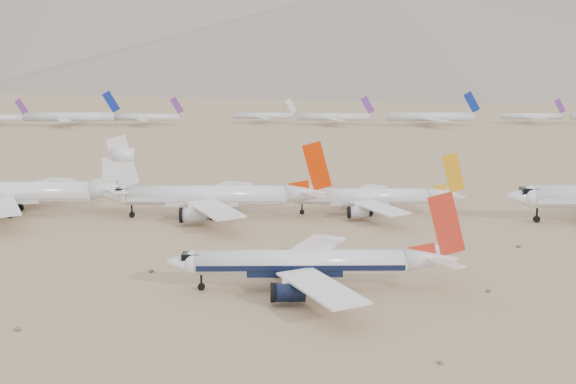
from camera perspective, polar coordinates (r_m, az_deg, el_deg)
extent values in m
plane|color=#7D6448|center=(125.23, 3.31, -7.39)|extent=(7000.00, 7000.00, 0.00)
cylinder|color=white|center=(126.99, 0.90, -5.00)|extent=(33.39, 3.95, 3.95)
cube|color=black|center=(127.12, 0.89, -5.22)|extent=(32.72, 4.01, 0.89)
sphere|color=white|center=(127.53, -6.65, -5.01)|extent=(3.95, 3.95, 3.95)
cube|color=black|center=(127.31, -6.93, -4.53)|extent=(2.76, 2.57, 0.99)
cone|color=white|center=(129.27, 10.11, -4.76)|extent=(8.35, 3.95, 3.95)
cube|color=white|center=(116.03, 2.38, -6.80)|extent=(12.90, 20.32, 0.62)
cube|color=white|center=(125.84, 11.18, -4.96)|extent=(5.30, 6.93, 0.24)
cylinder|color=black|center=(119.73, 0.13, -7.16)|extent=(4.64, 2.84, 2.84)
cube|color=white|center=(138.61, 1.80, -4.04)|extent=(12.90, 20.32, 0.62)
cube|color=white|center=(133.11, 10.49, -4.12)|extent=(5.30, 6.93, 0.24)
cylinder|color=black|center=(135.51, -0.01, -5.13)|extent=(4.64, 2.84, 2.84)
cube|color=red|center=(128.43, 11.20, -2.25)|extent=(6.33, 0.32, 10.43)
cylinder|color=black|center=(128.50, -6.18, -6.71)|extent=(1.18, 0.49, 1.18)
cylinder|color=black|center=(125.40, 1.57, -6.96)|extent=(1.66, 0.99, 1.66)
cylinder|color=black|center=(130.70, 1.46, -6.26)|extent=(1.66, 0.99, 1.66)
sphere|color=white|center=(185.05, 16.97, -0.32)|extent=(5.08, 5.08, 5.08)
cube|color=black|center=(184.58, 16.77, 0.11)|extent=(3.55, 3.30, 1.27)
cylinder|color=black|center=(186.36, 17.26, -1.85)|extent=(1.52, 0.63, 1.52)
cylinder|color=white|center=(187.40, 5.37, -0.30)|extent=(30.40, 3.69, 3.69)
cube|color=silver|center=(187.48, 5.37, -0.44)|extent=(29.79, 3.75, 0.83)
sphere|color=white|center=(186.31, 0.72, -0.32)|extent=(3.69, 3.69, 3.69)
cube|color=black|center=(186.12, 0.55, -0.01)|extent=(2.59, 2.40, 0.92)
cone|color=white|center=(190.38, 11.00, -0.19)|extent=(7.60, 3.69, 3.69)
cube|color=white|center=(177.35, 6.51, -1.11)|extent=(11.74, 18.50, 0.57)
cube|color=white|center=(187.24, 11.67, -0.24)|extent=(4.83, 6.31, 0.22)
cylinder|color=silver|center=(180.30, 5.09, -1.44)|extent=(4.22, 2.66, 2.66)
cube|color=white|center=(198.27, 5.70, 0.06)|extent=(11.74, 18.50, 0.57)
cube|color=white|center=(193.99, 11.22, 0.12)|extent=(4.83, 6.31, 0.22)
cylinder|color=silver|center=(194.99, 4.62, -0.58)|extent=(4.22, 2.66, 2.66)
cube|color=orange|center=(190.00, 11.68, 1.37)|extent=(5.76, 0.30, 9.49)
cylinder|color=black|center=(187.03, 1.00, -1.43)|extent=(1.11, 0.46, 1.11)
cylinder|color=black|center=(185.67, 5.83, -1.49)|extent=(1.55, 0.92, 1.55)
cylinder|color=black|center=(190.71, 5.65, -1.19)|extent=(1.55, 0.92, 1.55)
cylinder|color=white|center=(183.75, -5.80, -0.22)|extent=(36.60, 4.47, 4.47)
cube|color=silver|center=(183.85, -5.79, -0.40)|extent=(35.86, 4.54, 1.01)
sphere|color=white|center=(186.15, -11.42, -0.24)|extent=(4.47, 4.47, 4.47)
cube|color=black|center=(186.07, -11.63, 0.13)|extent=(3.13, 2.91, 1.12)
cone|color=white|center=(183.22, 1.27, -0.10)|extent=(9.15, 4.47, 4.47)
cube|color=white|center=(171.02, -5.20, -1.23)|extent=(14.13, 22.27, 0.69)
cube|color=white|center=(179.04, 1.89, -0.15)|extent=(5.81, 7.60, 0.27)
cylinder|color=silver|center=(175.58, -6.68, -1.64)|extent=(5.08, 3.22, 3.22)
cube|color=white|center=(196.36, -4.67, 0.21)|extent=(14.13, 22.27, 0.69)
cube|color=white|center=(187.36, 1.76, 0.29)|extent=(5.81, 7.60, 0.27)
cylinder|color=silver|center=(193.31, -6.17, -0.58)|extent=(5.08, 3.22, 3.22)
cube|color=red|center=(182.35, 2.07, 1.87)|extent=(6.94, 0.36, 11.43)
cylinder|color=black|center=(186.78, -11.03, -1.59)|extent=(1.34, 0.56, 1.34)
cylinder|color=black|center=(181.34, -5.37, -1.70)|extent=(1.88, 1.12, 1.88)
cylinder|color=black|center=(187.47, -5.23, -1.32)|extent=(1.88, 1.12, 1.88)
cylinder|color=white|center=(196.53, -19.39, 0.00)|extent=(39.36, 4.71, 4.71)
cube|color=silver|center=(196.63, -19.38, -0.17)|extent=(38.58, 4.78, 1.06)
cone|color=white|center=(190.23, -12.42, 0.13)|extent=(9.84, 4.71, 4.71)
cube|color=white|center=(182.79, -19.81, -0.99)|extent=(15.20, 23.96, 0.73)
cube|color=white|center=(185.37, -12.12, 0.08)|extent=(6.25, 8.17, 0.28)
cube|color=white|center=(208.78, -17.41, 0.43)|extent=(15.20, 23.96, 0.73)
cube|color=white|center=(194.16, -11.61, 0.53)|extent=(6.25, 8.17, 0.28)
cylinder|color=silver|center=(206.78, -19.09, -0.35)|extent=(5.47, 3.39, 3.39)
cube|color=white|center=(188.71, -11.68, 2.17)|extent=(7.46, 0.38, 12.29)
cylinder|color=white|center=(188.47, -11.62, 2.63)|extent=(4.92, 3.05, 3.05)
cylinder|color=black|center=(193.70, -19.15, -1.45)|extent=(1.98, 1.18, 1.98)
cylinder|color=black|center=(199.87, -18.58, -1.09)|extent=(1.98, 1.18, 1.98)
cube|color=#632E86|center=(438.84, -18.42, 5.79)|extent=(6.99, 0.35, 8.81)
cylinder|color=silver|center=(432.60, -15.28, 5.18)|extent=(46.40, 4.59, 4.59)
cube|color=navy|center=(427.28, -12.47, 6.29)|extent=(9.24, 0.46, 11.64)
cube|color=silver|center=(421.06, -15.67, 4.96)|extent=(12.22, 21.36, 0.46)
cube|color=silver|center=(444.28, -14.90, 5.23)|extent=(12.22, 21.36, 0.46)
cylinder|color=silver|center=(428.19, -10.19, 5.27)|extent=(36.49, 3.61, 3.61)
cube|color=#632E86|center=(425.40, -7.92, 6.12)|extent=(7.27, 0.36, 9.15)
cube|color=silver|center=(418.94, -10.39, 5.09)|extent=(9.61, 16.80, 0.36)
cube|color=silver|center=(437.53, -9.99, 5.29)|extent=(9.61, 16.80, 0.36)
cylinder|color=silver|center=(434.18, -1.80, 5.45)|extent=(32.09, 3.17, 3.17)
cube|color=white|center=(433.88, 0.20, 6.16)|extent=(6.39, 0.32, 8.05)
cube|color=silver|center=(425.94, -1.81, 5.30)|extent=(8.45, 14.77, 0.32)
cube|color=silver|center=(442.50, -1.79, 5.47)|extent=(8.45, 14.77, 0.32)
cylinder|color=silver|center=(422.47, 3.25, 5.35)|extent=(37.92, 3.75, 3.75)
cube|color=#632E86|center=(423.74, 5.67, 6.19)|extent=(7.55, 0.37, 9.51)
cube|color=silver|center=(412.76, 3.35, 5.17)|extent=(9.99, 17.46, 0.37)
cube|color=silver|center=(432.27, 3.15, 5.38)|extent=(9.99, 17.46, 0.37)
cylinder|color=silver|center=(424.78, 10.08, 5.29)|extent=(45.44, 4.49, 4.49)
cube|color=navy|center=(428.91, 12.93, 6.26)|extent=(9.05, 0.45, 11.40)
cube|color=silver|center=(413.34, 10.39, 5.07)|extent=(11.97, 20.92, 0.45)
cube|color=silver|center=(436.35, 9.78, 5.33)|extent=(11.97, 20.92, 0.45)
cylinder|color=silver|center=(449.26, 16.89, 5.18)|extent=(32.59, 3.22, 3.22)
cube|color=#632E86|center=(453.84, 18.78, 5.81)|extent=(6.49, 0.32, 8.17)
cube|color=silver|center=(441.30, 17.22, 5.02)|extent=(8.59, 15.00, 0.32)
cube|color=silver|center=(457.30, 16.57, 5.21)|extent=(8.59, 15.00, 0.32)
cone|color=slate|center=(1615.05, 6.53, 12.70)|extent=(1824.00, 1824.00, 240.00)
cone|color=slate|center=(1230.09, 6.50, 11.29)|extent=(1260.00, 1260.00, 140.00)
ellipsoid|color=brown|center=(115.96, -18.67, -9.21)|extent=(0.84, 0.84, 0.46)
ellipsoid|color=brown|center=(140.20, -9.69, -5.51)|extent=(0.98, 0.98, 0.54)
ellipsoid|color=brown|center=(100.72, 10.75, -11.80)|extent=(0.70, 0.70, 0.39)
ellipsoid|color=brown|center=(130.78, 14.06, -6.81)|extent=(0.84, 0.84, 0.46)
ellipsoid|color=brown|center=(161.73, 16.07, -3.70)|extent=(0.98, 0.98, 0.54)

